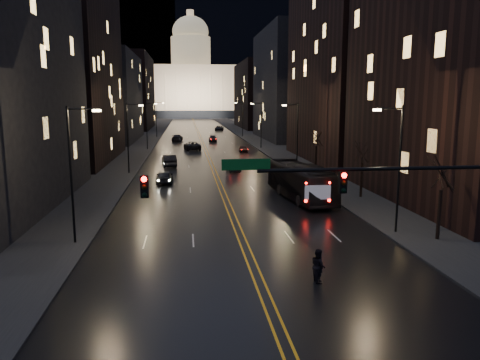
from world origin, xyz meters
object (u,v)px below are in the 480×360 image
object	(u,v)px
oncoming_car_b	(169,160)
oncoming_car_a	(164,177)
bus	(300,181)
receding_car_a	(233,167)
pedestrian_b	(318,266)
traffic_signal	(392,192)
pedestrian_a	(319,265)

from	to	relation	value
oncoming_car_b	oncoming_car_a	bearing A→B (deg)	83.29
oncoming_car_a	bus	bearing A→B (deg)	143.47
bus	oncoming_car_a	xyz separation A→B (m)	(-13.29, 10.00, -0.94)
receding_car_a	pedestrian_b	bearing A→B (deg)	-94.40
receding_car_a	oncoming_car_b	bearing A→B (deg)	139.43
oncoming_car_a	receding_car_a	distance (m)	11.78
oncoming_car_b	bus	bearing A→B (deg)	112.34
oncoming_car_a	pedestrian_b	world-z (taller)	pedestrian_b
traffic_signal	bus	distance (m)	22.78
receding_car_a	pedestrian_b	world-z (taller)	pedestrian_b
bus	pedestrian_a	xyz separation A→B (m)	(-4.00, -20.37, -0.84)
pedestrian_b	pedestrian_a	bearing A→B (deg)	-32.64
pedestrian_b	traffic_signal	bearing A→B (deg)	-128.58
pedestrian_b	oncoming_car_a	bearing A→B (deg)	12.04
traffic_signal	bus	size ratio (longest dim) A/B	1.42
bus	pedestrian_a	size ratio (longest dim) A/B	7.14
receding_car_a	pedestrian_a	world-z (taller)	pedestrian_a
pedestrian_b	oncoming_car_b	bearing A→B (deg)	6.84
oncoming_car_b	pedestrian_a	size ratio (longest dim) A/B	3.04
oncoming_car_a	pedestrian_b	xyz separation A→B (m)	(9.19, -30.56, 0.14)
oncoming_car_a	pedestrian_b	size ratio (longest dim) A/B	2.49
pedestrian_a	oncoming_car_a	bearing A→B (deg)	3.64
traffic_signal	pedestrian_a	world-z (taller)	traffic_signal
bus	pedestrian_a	world-z (taller)	bus
oncoming_car_b	pedestrian_a	world-z (taller)	same
bus	oncoming_car_b	bearing A→B (deg)	112.29
oncoming_car_a	pedestrian_a	distance (m)	31.76
oncoming_car_b	receding_car_a	distance (m)	10.53
bus	pedestrian_b	distance (m)	20.98
pedestrian_a	pedestrian_b	xyz separation A→B (m)	(-0.10, -0.19, 0.04)
oncoming_car_a	receding_car_a	xyz separation A→B (m)	(8.66, 7.98, -0.09)
traffic_signal	bus	xyz separation A→B (m)	(1.22, 22.49, -3.41)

